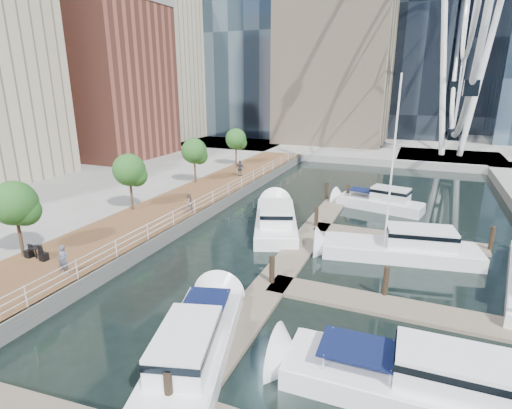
% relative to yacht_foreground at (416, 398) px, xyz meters
% --- Properties ---
extents(ground, '(520.00, 520.00, 0.00)m').
position_rel_yacht_foreground_xyz_m(ground, '(-10.74, -2.07, 0.00)').
color(ground, black).
rests_on(ground, ground).
extents(boardwalk, '(6.00, 60.00, 1.00)m').
position_rel_yacht_foreground_xyz_m(boardwalk, '(-19.74, 12.93, 0.50)').
color(boardwalk, brown).
rests_on(boardwalk, ground).
extents(seawall, '(0.25, 60.00, 1.00)m').
position_rel_yacht_foreground_xyz_m(seawall, '(-16.74, 12.93, 0.50)').
color(seawall, '#595954').
rests_on(seawall, ground).
extents(land_far, '(200.00, 114.00, 1.00)m').
position_rel_yacht_foreground_xyz_m(land_far, '(-10.74, 99.93, 0.50)').
color(land_far, gray).
rests_on(land_far, ground).
extents(pier, '(14.00, 12.00, 1.00)m').
position_rel_yacht_foreground_xyz_m(pier, '(3.26, 49.93, 0.50)').
color(pier, gray).
rests_on(pier, ground).
extents(railing, '(0.10, 60.00, 1.05)m').
position_rel_yacht_foreground_xyz_m(railing, '(-16.84, 12.93, 1.52)').
color(railing, white).
rests_on(railing, boardwalk).
extents(floating_docks, '(16.00, 34.00, 2.60)m').
position_rel_yacht_foreground_xyz_m(floating_docks, '(-2.78, 7.91, 0.49)').
color(floating_docks, '#6D6051').
rests_on(floating_docks, ground).
extents(midrise_condos, '(19.00, 67.00, 28.00)m').
position_rel_yacht_foreground_xyz_m(midrise_condos, '(-44.31, 24.75, 13.42)').
color(midrise_condos, '#BCAD8E').
rests_on(midrise_condos, ground).
extents(street_trees, '(2.60, 42.60, 4.60)m').
position_rel_yacht_foreground_xyz_m(street_trees, '(-22.14, 11.93, 4.29)').
color(street_trees, '#3F2B1C').
rests_on(street_trees, ground).
extents(yacht_foreground, '(10.59, 3.07, 2.15)m').
position_rel_yacht_foreground_xyz_m(yacht_foreground, '(0.00, 0.00, 0.00)').
color(yacht_foreground, white).
rests_on(yacht_foreground, ground).
extents(pedestrian_near, '(0.68, 0.55, 1.64)m').
position_rel_yacht_foreground_xyz_m(pedestrian_near, '(-17.95, 1.14, 1.82)').
color(pedestrian_near, '#4D5266').
rests_on(pedestrian_near, boardwalk).
extents(pedestrian_mid, '(0.82, 0.92, 1.57)m').
position_rel_yacht_foreground_xyz_m(pedestrian_mid, '(-17.46, 13.03, 1.78)').
color(pedestrian_mid, '#7E6657').
rests_on(pedestrian_mid, boardwalk).
extents(pedestrian_far, '(1.05, 0.46, 1.78)m').
position_rel_yacht_foreground_xyz_m(pedestrian_far, '(-19.07, 26.42, 1.89)').
color(pedestrian_far, '#31353D').
rests_on(pedestrian_far, boardwalk).
extents(moored_yachts, '(22.65, 36.48, 11.50)m').
position_rel_yacht_foreground_xyz_m(moored_yachts, '(-2.32, 10.30, 0.00)').
color(moored_yachts, white).
rests_on(moored_yachts, ground).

